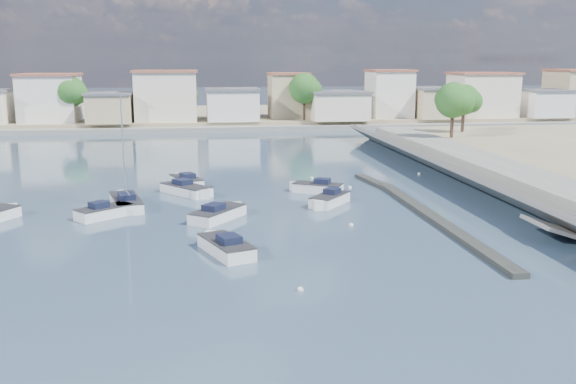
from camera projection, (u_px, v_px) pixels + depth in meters
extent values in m
plane|color=#273A4F|center=(284.00, 160.00, 74.93)|extent=(400.00, 400.00, 0.00)
cube|color=slate|center=(559.00, 195.00, 51.09)|extent=(5.00, 90.00, 1.80)
cube|color=slate|center=(507.00, 197.00, 50.50)|extent=(4.17, 90.00, 2.86)
cube|color=slate|center=(570.00, 233.00, 41.85)|extent=(5.31, 3.50, 1.94)
cube|color=black|center=(434.00, 218.00, 46.76)|extent=(1.00, 26.00, 0.35)
cube|color=black|center=(375.00, 183.00, 60.27)|extent=(2.00, 8.05, 0.30)
cube|color=gray|center=(249.00, 116.00, 125.20)|extent=(160.00, 40.00, 1.40)
cube|color=slate|center=(259.00, 129.00, 104.90)|extent=(160.00, 2.50, 0.80)
cube|color=white|center=(50.00, 99.00, 106.09)|extent=(9.00, 9.00, 7.50)
cube|color=#99513D|center=(48.00, 74.00, 105.29)|extent=(9.54, 9.54, 0.35)
cube|color=tan|center=(110.00, 108.00, 104.85)|extent=(7.00, 8.00, 4.50)
cube|color=#595960|center=(110.00, 93.00, 104.35)|extent=(7.42, 8.48, 0.35)
cube|color=beige|center=(166.00, 96.00, 107.66)|extent=(10.00, 9.00, 8.00)
cube|color=#99513D|center=(165.00, 71.00, 106.81)|extent=(10.60, 9.54, 0.35)
cube|color=white|center=(232.00, 105.00, 108.49)|extent=(8.50, 8.50, 5.00)
cube|color=#595960|center=(232.00, 89.00, 107.95)|extent=(9.01, 9.01, 0.35)
cube|color=tan|center=(288.00, 96.00, 112.51)|extent=(6.50, 7.50, 7.50)
cube|color=#99513D|center=(288.00, 74.00, 111.71)|extent=(6.89, 7.95, 0.35)
cube|color=beige|center=(338.00, 106.00, 110.03)|extent=(9.50, 9.00, 4.50)
cube|color=#595960|center=(338.00, 92.00, 109.54)|extent=(10.07, 9.54, 0.35)
cube|color=white|center=(389.00, 94.00, 113.95)|extent=(7.00, 8.00, 8.00)
cube|color=#99513D|center=(390.00, 71.00, 113.10)|extent=(7.42, 8.48, 0.35)
cube|color=tan|center=(436.00, 103.00, 113.40)|extent=(8.00, 9.00, 5.00)
cube|color=#595960|center=(437.00, 88.00, 112.86)|extent=(8.48, 9.54, 0.35)
cube|color=beige|center=(482.00, 95.00, 115.35)|extent=(10.50, 8.50, 7.50)
cube|color=#99513D|center=(483.00, 73.00, 114.55)|extent=(11.13, 9.01, 0.35)
cube|color=white|center=(544.00, 104.00, 115.21)|extent=(7.50, 7.50, 4.50)
cube|color=#595960|center=(546.00, 90.00, 114.72)|extent=(7.95, 7.95, 0.35)
cylinder|color=#38281E|center=(73.00, 112.00, 104.14)|extent=(0.44, 0.44, 3.38)
sphere|color=#20521B|center=(71.00, 91.00, 103.46)|extent=(4.80, 4.80, 4.80)
sphere|color=#20521B|center=(76.00, 93.00, 103.05)|extent=(3.60, 3.60, 3.60)
sphere|color=#20521B|center=(67.00, 90.00, 103.77)|extent=(3.30, 3.30, 3.30)
cylinder|color=#38281E|center=(185.00, 111.00, 109.55)|extent=(0.44, 0.44, 2.93)
sphere|color=#20521B|center=(184.00, 94.00, 108.96)|extent=(4.16, 4.16, 4.16)
sphere|color=#20521B|center=(189.00, 95.00, 108.61)|extent=(3.12, 3.12, 3.12)
sphere|color=#20521B|center=(181.00, 93.00, 109.23)|extent=(2.86, 2.86, 2.86)
cylinder|color=#38281E|center=(304.00, 109.00, 108.33)|extent=(0.44, 0.44, 3.60)
sphere|color=#20521B|center=(304.00, 88.00, 107.61)|extent=(5.12, 5.12, 5.12)
sphere|color=#20521B|center=(311.00, 90.00, 107.17)|extent=(3.84, 3.84, 3.84)
sphere|color=#20521B|center=(299.00, 87.00, 107.93)|extent=(3.52, 3.52, 3.52)
cylinder|color=#38281E|center=(390.00, 108.00, 113.47)|extent=(0.44, 0.44, 3.15)
sphere|color=#20521B|center=(391.00, 91.00, 112.84)|extent=(4.48, 4.48, 4.48)
sphere|color=#20521B|center=(397.00, 92.00, 112.45)|extent=(3.36, 3.36, 3.36)
sphere|color=#20521B|center=(386.00, 90.00, 113.12)|extent=(3.08, 3.08, 3.08)
cylinder|color=#38281E|center=(478.00, 109.00, 114.73)|extent=(0.44, 0.44, 2.70)
sphere|color=#20521B|center=(479.00, 94.00, 114.19)|extent=(3.84, 3.84, 3.84)
sphere|color=#20521B|center=(484.00, 95.00, 113.86)|extent=(2.88, 2.88, 2.88)
sphere|color=#20521B|center=(475.00, 93.00, 114.43)|extent=(2.64, 2.64, 2.64)
cylinder|color=#38281E|center=(452.00, 125.00, 81.12)|extent=(0.44, 0.44, 3.15)
sphere|color=#20521B|center=(453.00, 100.00, 80.49)|extent=(4.48, 4.48, 4.48)
sphere|color=#20521B|center=(461.00, 102.00, 80.10)|extent=(3.36, 3.36, 3.36)
sphere|color=#20521B|center=(447.00, 99.00, 80.77)|extent=(3.08, 3.08, 3.08)
cylinder|color=#38281E|center=(463.00, 121.00, 87.51)|extent=(0.44, 0.44, 2.93)
sphere|color=#20521B|center=(464.00, 100.00, 86.92)|extent=(4.16, 4.16, 4.16)
sphere|color=#20521B|center=(471.00, 101.00, 86.56)|extent=(3.12, 3.12, 3.12)
sphere|color=#20521B|center=(458.00, 99.00, 87.18)|extent=(2.86, 2.86, 2.86)
cube|color=white|center=(226.00, 249.00, 38.70)|extent=(3.43, 5.10, 1.00)
cube|color=white|center=(213.00, 241.00, 40.45)|extent=(1.73, 1.73, 1.00)
cube|color=#262628|center=(226.00, 241.00, 38.60)|extent=(3.47, 5.11, 0.08)
cube|color=black|center=(229.00, 239.00, 38.15)|extent=(1.59, 1.74, 0.48)
cube|color=white|center=(104.00, 214.00, 47.53)|extent=(4.28, 3.92, 1.00)
cube|color=white|center=(125.00, 210.00, 48.81)|extent=(1.30, 1.30, 1.00)
cube|color=#262628|center=(104.00, 207.00, 47.43)|extent=(4.30, 3.95, 0.08)
cube|color=black|center=(99.00, 205.00, 47.09)|extent=(1.62, 1.59, 0.48)
cube|color=white|center=(318.00, 189.00, 56.53)|extent=(4.55, 3.45, 1.00)
cube|color=white|center=(298.00, 188.00, 57.15)|extent=(1.44, 1.44, 1.00)
cube|color=#262628|center=(318.00, 184.00, 56.43)|extent=(4.56, 3.48, 0.08)
cube|color=black|center=(322.00, 181.00, 56.23)|extent=(1.61, 1.50, 0.48)
cube|color=white|center=(330.00, 201.00, 51.80)|extent=(3.92, 4.35, 1.00)
cube|color=white|center=(320.00, 205.00, 50.28)|extent=(1.35, 1.35, 1.00)
cube|color=#262628|center=(330.00, 195.00, 51.70)|extent=(3.95, 4.38, 0.08)
cube|color=black|center=(332.00, 191.00, 52.00)|extent=(1.61, 1.64, 0.48)
cube|color=white|center=(8.00, 212.00, 48.07)|extent=(1.76, 1.76, 1.00)
cube|color=white|center=(186.00, 183.00, 59.46)|extent=(3.33, 4.92, 1.00)
cube|color=white|center=(179.00, 179.00, 61.14)|extent=(1.71, 1.71, 1.00)
cube|color=#262628|center=(186.00, 177.00, 59.36)|extent=(3.36, 4.94, 0.08)
cube|color=black|center=(188.00, 176.00, 58.92)|extent=(1.55, 1.68, 0.48)
cube|color=white|center=(186.00, 191.00, 55.75)|extent=(4.64, 5.14, 1.00)
cube|color=white|center=(202.00, 195.00, 54.28)|extent=(1.49, 1.49, 1.00)
cube|color=#262628|center=(186.00, 185.00, 55.65)|extent=(4.67, 5.17, 0.08)
cube|color=black|center=(182.00, 182.00, 55.94)|extent=(1.87, 1.92, 0.48)
cube|color=white|center=(218.00, 216.00, 46.93)|extent=(4.43, 5.02, 1.00)
cube|color=white|center=(234.00, 210.00, 48.71)|extent=(1.52, 1.52, 1.00)
cube|color=#262628|center=(218.00, 209.00, 46.83)|extent=(4.46, 5.04, 0.08)
cube|color=black|center=(214.00, 207.00, 46.36)|extent=(1.82, 1.87, 0.48)
cube|color=white|center=(126.00, 204.00, 50.72)|extent=(3.23, 6.11, 1.00)
cube|color=white|center=(122.00, 198.00, 53.06)|extent=(1.89, 1.89, 1.00)
cube|color=#262628|center=(126.00, 198.00, 50.62)|extent=(3.27, 6.12, 0.08)
cube|color=black|center=(127.00, 196.00, 50.04)|extent=(1.57, 1.98, 0.48)
cylinder|color=silver|center=(123.00, 148.00, 49.81)|extent=(0.12, 0.12, 8.00)
cylinder|color=silver|center=(127.00, 192.00, 49.38)|extent=(0.63, 2.35, 0.08)
sphere|color=silver|center=(351.00, 225.00, 45.22)|extent=(0.34, 0.34, 0.34)
sphere|color=silver|center=(300.00, 290.00, 32.55)|extent=(0.34, 0.34, 0.34)
sphere|color=silver|center=(350.00, 187.00, 58.54)|extent=(0.34, 0.34, 0.34)
sphere|color=silver|center=(312.00, 178.00, 63.08)|extent=(0.34, 0.34, 0.34)
sphere|color=silver|center=(419.00, 174.00, 65.44)|extent=(0.34, 0.34, 0.34)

